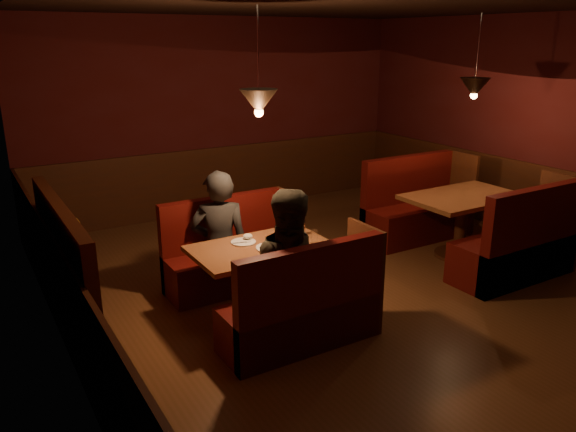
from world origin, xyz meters
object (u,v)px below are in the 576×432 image
main_bench_near (305,313)px  diner_b (295,247)px  second_bench_far (415,212)px  main_bench_far (231,258)px  main_table (262,261)px  second_table (462,211)px  second_bench_near (520,250)px  diner_a (219,217)px

main_bench_near → diner_b: size_ratio=0.84×
second_bench_far → main_bench_near: bearing=-149.8°
second_bench_far → diner_b: 3.21m
main_bench_far → main_table: bearing=-91.2°
second_table → second_bench_near: 0.86m
diner_b → main_bench_near: bearing=-72.6°
main_table → diner_b: size_ratio=0.76×
main_table → diner_a: size_ratio=0.78×
main_bench_far → second_bench_near: second_bench_near is taller
second_bench_far → diner_a: size_ratio=0.92×
main_table → diner_a: bearing=102.9°
diner_a → diner_b: 1.23m
main_bench_far → second_table: (2.79, -0.67, 0.27)m
second_bench_far → diner_b: size_ratio=0.89×
second_bench_near → second_table: bearing=92.2°
main_bench_near → second_bench_near: (2.82, -0.02, 0.04)m
main_bench_near → diner_a: 1.50m
second_bench_far → diner_b: diner_b is taller
second_bench_far → second_bench_near: same height
second_table → second_bench_far: (0.03, 0.83, -0.23)m
second_table → diner_a: size_ratio=0.83×
second_table → main_table: bearing=-178.5°
main_bench_far → diner_b: bearing=-89.8°
main_table → diner_b: 0.65m
second_bench_far → diner_a: 3.03m
main_table → diner_b: (0.02, -0.56, 0.32)m
main_table → diner_b: bearing=-88.1°
main_bench_near → second_bench_far: 3.26m
main_bench_near → second_table: size_ratio=1.03×
main_bench_far → diner_b: (0.00, -1.30, 0.55)m
main_table → main_bench_near: (0.01, -0.74, -0.23)m
main_table → second_table: (2.80, 0.07, 0.04)m
second_table → second_bench_near: (0.03, -0.83, -0.23)m
main_table → main_bench_far: 0.78m
diner_a → main_bench_far: bearing=-130.8°
main_table → second_table: bearing=1.5°
second_bench_far → main_bench_far: bearing=-176.7°
second_bench_near → diner_a: 3.34m
main_bench_far → second_bench_near: (2.82, -1.50, 0.04)m
main_bench_near → second_bench_near: second_bench_near is taller
main_table → second_bench_near: (2.84, -0.76, -0.19)m
second_table → diner_b: 2.87m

